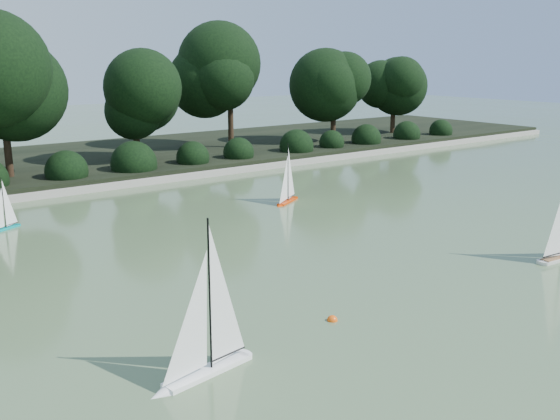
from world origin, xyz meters
The scene contains 9 objects.
ground centered at (0.00, 0.00, 0.00)m, with size 80.00×80.00×0.00m, color #3C5432.
pond_coping centered at (0.00, 9.00, 0.09)m, with size 40.00×0.35×0.18m, color gray.
far_bank centered at (0.00, 13.00, 0.15)m, with size 40.00×8.00×0.30m, color black.
tree_line centered at (1.23, 11.44, 2.64)m, with size 26.31×3.93×4.39m.
shrub_hedge centered at (0.00, 9.90, 0.45)m, with size 29.10×1.10×1.10m.
sailboat_white_a centered at (-4.16, -1.45, 0.30)m, with size 1.42×0.43×1.93m.
sailboat_orange centered at (1.89, 4.78, 0.24)m, with size 1.06×0.68×1.55m.
sailboat_teal centered at (-4.35, 6.36, 0.18)m, with size 0.80×0.52×1.18m.
race_buoy centered at (-1.94, -1.19, 0.00)m, with size 0.15×0.15×0.15m, color #F6530C.
Camera 1 is at (-7.29, -7.06, 3.50)m, focal length 40.00 mm.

